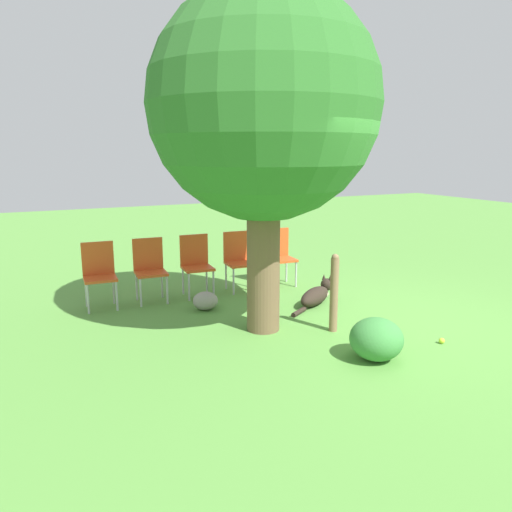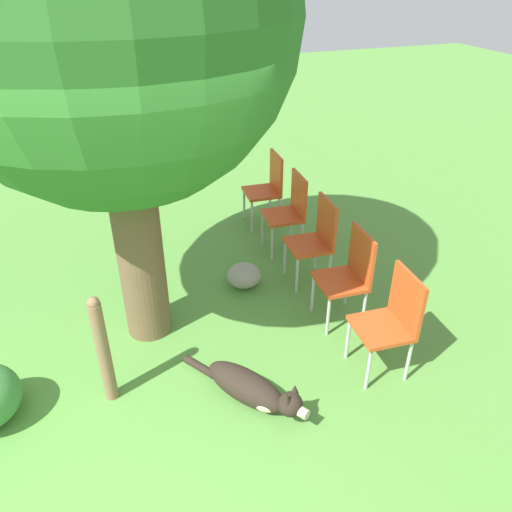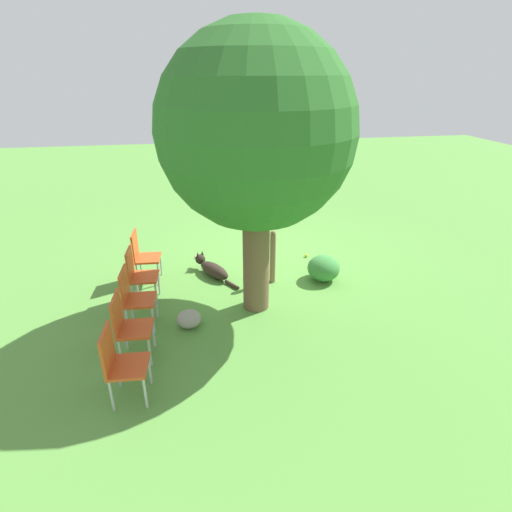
# 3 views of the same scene
# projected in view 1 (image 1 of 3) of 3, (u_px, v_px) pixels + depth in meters

# --- Properties ---
(ground_plane) EXTENTS (30.00, 30.00, 0.00)m
(ground_plane) POSITION_uv_depth(u_px,v_px,m) (370.00, 324.00, 6.43)
(ground_plane) COLOR #56933D
(oak_tree) EXTENTS (2.68, 2.68, 4.05)m
(oak_tree) POSITION_uv_depth(u_px,v_px,m) (264.00, 107.00, 5.69)
(oak_tree) COLOR brown
(oak_tree) RESTS_ON ground_plane
(dog) EXTENTS (0.75, 1.09, 0.36)m
(dog) POSITION_uv_depth(u_px,v_px,m) (317.00, 295.00, 7.26)
(dog) COLOR #2D231C
(dog) RESTS_ON ground_plane
(fence_post) EXTENTS (0.10, 0.10, 0.98)m
(fence_post) POSITION_uv_depth(u_px,v_px,m) (334.00, 293.00, 6.09)
(fence_post) COLOR #846647
(fence_post) RESTS_ON ground_plane
(red_chair_0) EXTENTS (0.45, 0.47, 0.93)m
(red_chair_0) POSITION_uv_depth(u_px,v_px,m) (279.00, 253.00, 8.23)
(red_chair_0) COLOR #D14C1E
(red_chair_0) RESTS_ON ground_plane
(red_chair_1) EXTENTS (0.45, 0.47, 0.93)m
(red_chair_1) POSITION_uv_depth(u_px,v_px,m) (239.00, 257.00, 7.93)
(red_chair_1) COLOR #D14C1E
(red_chair_1) RESTS_ON ground_plane
(red_chair_2) EXTENTS (0.45, 0.47, 0.93)m
(red_chair_2) POSITION_uv_depth(u_px,v_px,m) (196.00, 261.00, 7.63)
(red_chair_2) COLOR #D14C1E
(red_chair_2) RESTS_ON ground_plane
(red_chair_3) EXTENTS (0.45, 0.47, 0.93)m
(red_chair_3) POSITION_uv_depth(u_px,v_px,m) (150.00, 266.00, 7.33)
(red_chair_3) COLOR #D14C1E
(red_chair_3) RESTS_ON ground_plane
(red_chair_4) EXTENTS (0.45, 0.47, 0.93)m
(red_chair_4) POSITION_uv_depth(u_px,v_px,m) (99.00, 271.00, 7.03)
(red_chair_4) COLOR #D14C1E
(red_chair_4) RESTS_ON ground_plane
(tennis_ball) EXTENTS (0.07, 0.07, 0.07)m
(tennis_ball) POSITION_uv_depth(u_px,v_px,m) (442.00, 341.00, 5.78)
(tennis_ball) COLOR #CCE033
(tennis_ball) RESTS_ON ground_plane
(garden_rock) EXTENTS (0.36, 0.35, 0.25)m
(garden_rock) POSITION_uv_depth(u_px,v_px,m) (205.00, 301.00, 7.00)
(garden_rock) COLOR gray
(garden_rock) RESTS_ON ground_plane
(low_shrub) EXTENTS (0.57, 0.57, 0.46)m
(low_shrub) POSITION_uv_depth(u_px,v_px,m) (376.00, 339.00, 5.30)
(low_shrub) COLOR #3D843D
(low_shrub) RESTS_ON ground_plane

